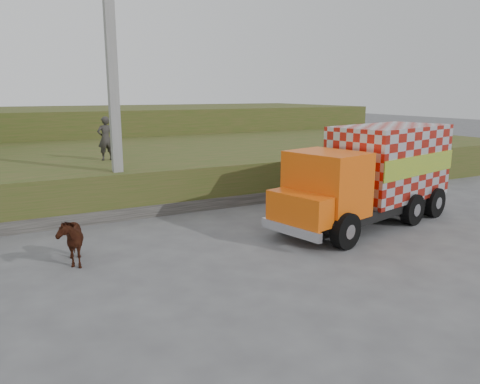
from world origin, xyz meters
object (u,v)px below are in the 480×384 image
utility_pole (113,91)px  cargo_truck (373,174)px  cow (69,239)px  pedestrian (106,138)px

utility_pole → cargo_truck: size_ratio=1.14×
utility_pole → cargo_truck: utility_pole is taller
cow → pedestrian: 7.24m
cargo_truck → cow: size_ratio=4.93×
cargo_truck → pedestrian: bearing=118.5°
pedestrian → cargo_truck: bearing=126.9°
utility_pole → pedestrian: size_ratio=4.85×
cargo_truck → cow: 9.01m
utility_pole → pedestrian: 3.36m
utility_pole → pedestrian: utility_pole is taller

